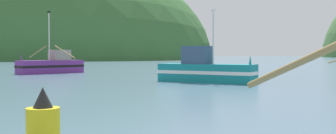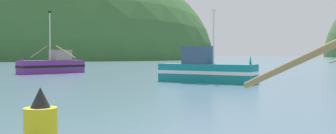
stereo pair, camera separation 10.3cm
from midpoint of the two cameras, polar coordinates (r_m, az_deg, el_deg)
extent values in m
ellipsoid|color=#386633|center=(180.37, -19.32, 1.13)|extent=(157.01, 125.61, 88.68)
cube|color=#147F84|center=(31.69, 5.50, -0.87)|extent=(7.91, 3.78, 1.43)
cube|color=white|center=(31.69, 5.50, -0.74)|extent=(7.99, 3.81, 0.26)
cone|color=#147F84|center=(30.32, 11.56, 0.99)|extent=(0.24, 0.24, 0.70)
cube|color=#334C6B|center=(31.98, 4.29, 1.69)|extent=(2.41, 2.12, 1.39)
cylinder|color=silver|center=(31.43, 6.48, 4.04)|extent=(0.12, 0.12, 3.98)
cube|color=white|center=(31.58, 6.49, 7.88)|extent=(0.36, 0.12, 0.20)
cube|color=#6B2D84|center=(47.43, -15.91, 0.02)|extent=(5.27, 7.47, 1.46)
cube|color=black|center=(47.43, -15.92, 0.11)|extent=(5.33, 7.54, 0.26)
cone|color=#6B2D84|center=(45.84, -19.65, 1.27)|extent=(0.27, 0.27, 0.70)
cube|color=gray|center=(47.97, -14.75, 1.64)|extent=(2.47, 2.57, 1.18)
cylinder|color=silver|center=(47.37, -16.12, 4.09)|extent=(0.12, 0.12, 5.26)
cube|color=black|center=(47.55, -16.15, 7.40)|extent=(0.20, 0.33, 0.20)
cylinder|color=#997F4C|center=(44.86, -14.09, 2.09)|extent=(3.53, 1.99, 1.43)
cylinder|color=#997F4C|center=(50.00, -17.59, 2.04)|extent=(3.53, 1.99, 1.43)
cylinder|color=yellow|center=(10.42, -17.11, -8.06)|extent=(0.80, 0.80, 0.96)
cone|color=black|center=(10.32, -17.15, -4.08)|extent=(0.48, 0.48, 0.50)
camera|label=1|loc=(0.05, -89.88, 0.00)|focal=43.58mm
camera|label=2|loc=(0.05, 90.12, 0.00)|focal=43.58mm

